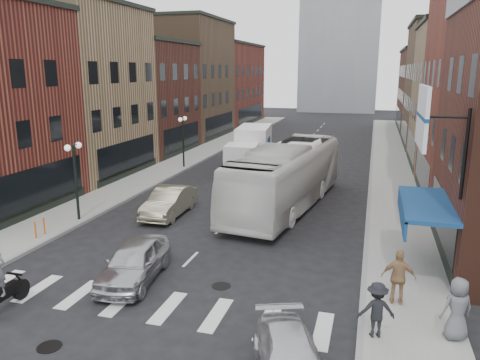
{
  "coord_description": "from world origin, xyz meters",
  "views": [
    {
      "loc": [
        6.99,
        -15.89,
        7.69
      ],
      "look_at": [
        0.62,
        6.3,
        2.23
      ],
      "focal_mm": 35.0,
      "sensor_mm": 36.0,
      "label": 1
    }
  ],
  "objects_px": {
    "ped_right_a": "(377,310)",
    "ped_right_b": "(399,277)",
    "billboard_sign": "(425,119)",
    "streetlamp_far": "(183,132)",
    "sedan_left_far": "(169,202)",
    "ped_right_c": "(457,309)",
    "streetlamp_near": "(75,167)",
    "bike_rack": "(40,228)",
    "sedan_left_near": "(134,262)",
    "transit_bus": "(287,176)",
    "box_truck": "(251,150)"
  },
  "relations": [
    {
      "from": "ped_right_a",
      "to": "ped_right_c",
      "type": "xyz_separation_m",
      "value": [
        2.2,
        0.49,
        0.1
      ]
    },
    {
      "from": "transit_bus",
      "to": "ped_right_b",
      "type": "bearing_deg",
      "value": -53.86
    },
    {
      "from": "transit_bus",
      "to": "ped_right_a",
      "type": "distance_m",
      "value": 13.73
    },
    {
      "from": "ped_right_a",
      "to": "streetlamp_near",
      "type": "bearing_deg",
      "value": -39.83
    },
    {
      "from": "billboard_sign",
      "to": "ped_right_c",
      "type": "distance_m",
      "value": 6.01
    },
    {
      "from": "ped_right_a",
      "to": "ped_right_c",
      "type": "height_order",
      "value": "ped_right_c"
    },
    {
      "from": "transit_bus",
      "to": "sedan_left_far",
      "type": "relative_size",
      "value": 2.86
    },
    {
      "from": "streetlamp_far",
      "to": "sedan_left_far",
      "type": "bearing_deg",
      "value": -70.94
    },
    {
      "from": "ped_right_b",
      "to": "streetlamp_far",
      "type": "bearing_deg",
      "value": -48.09
    },
    {
      "from": "sedan_left_near",
      "to": "bike_rack",
      "type": "bearing_deg",
      "value": 149.74
    },
    {
      "from": "streetlamp_far",
      "to": "bike_rack",
      "type": "distance_m",
      "value": 16.87
    },
    {
      "from": "streetlamp_near",
      "to": "ped_right_a",
      "type": "relative_size",
      "value": 2.48
    },
    {
      "from": "ped_right_a",
      "to": "ped_right_b",
      "type": "relative_size",
      "value": 0.88
    },
    {
      "from": "streetlamp_near",
      "to": "ped_right_c",
      "type": "height_order",
      "value": "streetlamp_near"
    },
    {
      "from": "streetlamp_near",
      "to": "ped_right_b",
      "type": "xyz_separation_m",
      "value": [
        15.49,
        -4.88,
        -1.83
      ]
    },
    {
      "from": "sedan_left_near",
      "to": "ped_right_c",
      "type": "height_order",
      "value": "ped_right_c"
    },
    {
      "from": "sedan_left_far",
      "to": "ped_right_b",
      "type": "bearing_deg",
      "value": -33.41
    },
    {
      "from": "sedan_left_far",
      "to": "ped_right_a",
      "type": "distance_m",
      "value": 14.32
    },
    {
      "from": "billboard_sign",
      "to": "ped_right_b",
      "type": "bearing_deg",
      "value": -109.91
    },
    {
      "from": "billboard_sign",
      "to": "transit_bus",
      "type": "distance_m",
      "value": 11.88
    },
    {
      "from": "box_truck",
      "to": "ped_right_c",
      "type": "height_order",
      "value": "box_truck"
    },
    {
      "from": "ped_right_b",
      "to": "box_truck",
      "type": "bearing_deg",
      "value": -59.95
    },
    {
      "from": "ped_right_a",
      "to": "ped_right_c",
      "type": "distance_m",
      "value": 2.26
    },
    {
      "from": "sedan_left_near",
      "to": "billboard_sign",
      "type": "bearing_deg",
      "value": 3.99
    },
    {
      "from": "streetlamp_far",
      "to": "ped_right_a",
      "type": "bearing_deg",
      "value": -54.93
    },
    {
      "from": "billboard_sign",
      "to": "ped_right_a",
      "type": "xyz_separation_m",
      "value": [
        -1.19,
        -3.58,
        -5.15
      ]
    },
    {
      "from": "sedan_left_far",
      "to": "bike_rack",
      "type": "bearing_deg",
      "value": -131.15
    },
    {
      "from": "sedan_left_near",
      "to": "ped_right_a",
      "type": "distance_m",
      "value": 8.82
    },
    {
      "from": "box_truck",
      "to": "sedan_left_near",
      "type": "bearing_deg",
      "value": -94.73
    },
    {
      "from": "sedan_left_near",
      "to": "ped_right_b",
      "type": "bearing_deg",
      "value": -3.76
    },
    {
      "from": "ped_right_c",
      "to": "sedan_left_far",
      "type": "bearing_deg",
      "value": -57.27
    },
    {
      "from": "billboard_sign",
      "to": "streetlamp_far",
      "type": "bearing_deg",
      "value": 132.41
    },
    {
      "from": "streetlamp_far",
      "to": "bike_rack",
      "type": "relative_size",
      "value": 5.14
    },
    {
      "from": "billboard_sign",
      "to": "bike_rack",
      "type": "bearing_deg",
      "value": 177.17
    },
    {
      "from": "ped_right_c",
      "to": "streetlamp_far",
      "type": "bearing_deg",
      "value": -73.17
    },
    {
      "from": "ped_right_a",
      "to": "ped_right_b",
      "type": "xyz_separation_m",
      "value": [
        0.69,
        2.2,
        0.11
      ]
    },
    {
      "from": "streetlamp_far",
      "to": "ped_right_b",
      "type": "height_order",
      "value": "streetlamp_far"
    },
    {
      "from": "ped_right_c",
      "to": "transit_bus",
      "type": "bearing_deg",
      "value": -82.33
    },
    {
      "from": "transit_bus",
      "to": "bike_rack",
      "type": "bearing_deg",
      "value": -132.2
    },
    {
      "from": "streetlamp_far",
      "to": "ped_right_a",
      "type": "distance_m",
      "value": 25.83
    },
    {
      "from": "sedan_left_far",
      "to": "sedan_left_near",
      "type": "bearing_deg",
      "value": -75.92
    },
    {
      "from": "streetlamp_near",
      "to": "bike_rack",
      "type": "height_order",
      "value": "streetlamp_near"
    },
    {
      "from": "streetlamp_near",
      "to": "bike_rack",
      "type": "xyz_separation_m",
      "value": [
        -0.2,
        -2.7,
        -2.36
      ]
    },
    {
      "from": "sedan_left_far",
      "to": "ped_right_b",
      "type": "height_order",
      "value": "ped_right_b"
    },
    {
      "from": "box_truck",
      "to": "sedan_left_near",
      "type": "height_order",
      "value": "box_truck"
    },
    {
      "from": "streetlamp_near",
      "to": "sedan_left_near",
      "type": "bearing_deg",
      "value": -41.42
    },
    {
      "from": "billboard_sign",
      "to": "transit_bus",
      "type": "height_order",
      "value": "billboard_sign"
    },
    {
      "from": "streetlamp_far",
      "to": "ped_right_c",
      "type": "xyz_separation_m",
      "value": [
        17.0,
        -20.59,
        -1.83
      ]
    },
    {
      "from": "sedan_left_near",
      "to": "box_truck",
      "type": "bearing_deg",
      "value": 85.23
    },
    {
      "from": "streetlamp_far",
      "to": "sedan_left_far",
      "type": "height_order",
      "value": "streetlamp_far"
    }
  ]
}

